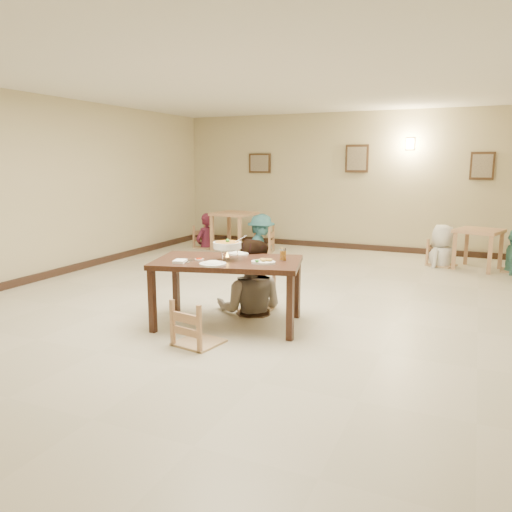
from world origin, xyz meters
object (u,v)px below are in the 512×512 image
at_px(curry_warmer, 227,245).
at_px(bg_diner_b, 261,214).
at_px(main_table, 228,267).
at_px(chair_far, 257,276).
at_px(bg_table_right, 479,237).
at_px(drink_glass, 283,255).
at_px(chair_near, 198,301).
at_px(bg_diner_a, 206,213).
at_px(bg_chair_lr, 261,228).
at_px(bg_chair_ll, 206,227).
at_px(bg_table_left, 234,219).
at_px(main_diner, 250,239).
at_px(bg_chair_rl, 443,241).
at_px(bg_diner_c, 444,225).

xyz_separation_m(curry_warmer, bg_diner_b, (-1.58, 4.71, -0.14)).
bearing_deg(main_table, chair_far, 71.72).
distance_m(chair_far, bg_table_right, 4.74).
bearing_deg(drink_glass, chair_near, -123.07).
distance_m(bg_table_right, bg_diner_b, 4.30).
height_order(chair_far, bg_diner_a, bg_diner_a).
xyz_separation_m(main_table, bg_chair_lr, (-1.58, 4.70, -0.18)).
height_order(main_table, bg_table_right, main_table).
xyz_separation_m(bg_table_right, bg_chair_ll, (-5.65, 0.02, -0.12)).
distance_m(drink_glass, bg_table_left, 5.37).
relative_size(main_diner, bg_diner_b, 1.15).
distance_m(bg_diner_a, bg_diner_b, 1.36).
bearing_deg(chair_far, main_table, -97.68).
distance_m(chair_near, bg_chair_lr, 5.63).
relative_size(drink_glass, bg_table_left, 0.16).
bearing_deg(bg_chair_rl, bg_chair_lr, 110.13).
height_order(bg_chair_lr, bg_chair_rl, bg_chair_lr).
xyz_separation_m(main_diner, curry_warmer, (-0.01, -0.63, 0.01)).
bearing_deg(bg_chair_lr, chair_far, 12.23).
bearing_deg(drink_glass, bg_table_left, 122.33).
bearing_deg(bg_chair_lr, bg_table_left, -105.62).
xyz_separation_m(chair_near, bg_table_left, (-2.26, 5.46, 0.22)).
relative_size(main_table, bg_table_left, 2.07).
xyz_separation_m(bg_chair_ll, bg_diner_c, (5.05, 0.05, 0.31)).
bearing_deg(curry_warmer, bg_diner_a, 122.07).
relative_size(bg_chair_lr, bg_diner_c, 0.69).
bearing_deg(chair_far, chair_near, -95.52).
distance_m(bg_chair_rl, bg_diner_b, 3.71).
bearing_deg(bg_chair_ll, bg_diner_a, 103.90).
relative_size(chair_far, bg_diner_b, 0.54).
relative_size(main_diner, bg_chair_rl, 2.00).
xyz_separation_m(bg_table_right, bg_chair_rl, (-0.60, 0.07, -0.12)).
xyz_separation_m(bg_chair_ll, bg_chair_lr, (1.36, 0.01, 0.06)).
xyz_separation_m(main_table, bg_chair_rl, (2.11, 4.73, -0.24)).
height_order(drink_glass, bg_table_left, drink_glass).
relative_size(main_diner, bg_table_left, 2.11).
distance_m(main_table, curry_warmer, 0.25).
distance_m(main_diner, bg_table_right, 4.87).
relative_size(main_table, bg_diner_b, 1.13).
bearing_deg(bg_diner_b, chair_near, -166.96).
relative_size(bg_chair_rl, bg_diner_c, 0.61).
relative_size(main_table, bg_chair_lr, 1.75).
distance_m(main_diner, bg_table_left, 4.72).
distance_m(main_table, drink_glass, 0.67).
xyz_separation_m(main_table, bg_table_left, (-2.26, 4.76, -0.02)).
xyz_separation_m(bg_chair_rl, bg_diner_c, (0.00, 0.00, 0.31)).
bearing_deg(bg_diner_c, chair_near, 2.17).
bearing_deg(bg_diner_a, bg_chair_lr, 106.35).
height_order(main_table, bg_diner_b, bg_diner_b).
height_order(chair_near, bg_table_right, chair_near).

